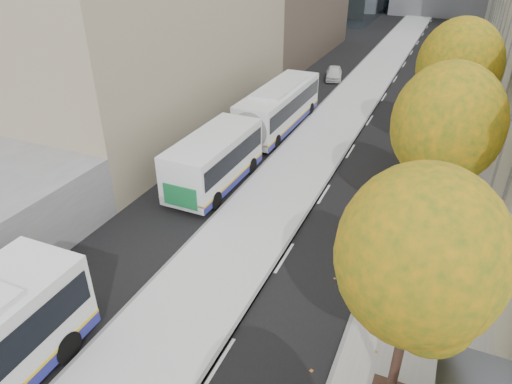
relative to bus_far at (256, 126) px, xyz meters
The scene contains 7 objects.
bus_platform 8.07m from the bus_far, 64.22° to the left, with size 4.25×150.00×0.15m, color silver.
sidewalk 13.58m from the bus_far, 31.93° to the left, with size 4.75×150.00×0.08m, color gray.
tree_c 18.80m from the bus_far, 53.70° to the right, with size 4.20×4.20×7.28m.
tree_d 12.99m from the bus_far, 28.25° to the right, with size 4.40×4.40×7.60m.
tree_e 12.07m from the bus_far, 16.01° to the left, with size 4.60×4.60×7.92m.
bus_far is the anchor object (origin of this frame).
distant_car 17.71m from the bus_far, 89.02° to the left, with size 1.44×3.58×1.22m, color silver.
Camera 1 is at (3.50, 3.24, 12.14)m, focal length 32.00 mm.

